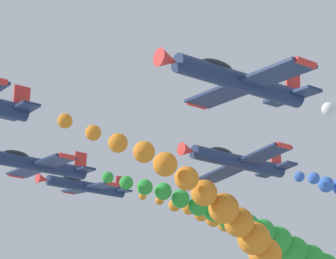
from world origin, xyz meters
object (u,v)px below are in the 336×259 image
Objects in this scene: airplane_right_inner at (34,164)px; airplane_left_inner at (239,81)px; airplane_trailing at (85,186)px; airplane_left_outer at (237,161)px.

airplane_left_inner is at bearing -178.66° from airplane_right_inner.
airplane_left_inner is 1.00× the size of airplane_trailing.
airplane_left_outer is at bearing 179.41° from airplane_trailing.
airplane_right_inner is 18.29m from airplane_trailing.
airplane_right_inner is at bearing 46.64° from airplane_left_outer.
airplane_left_inner is 1.00× the size of airplane_right_inner.
airplane_left_outer is 24.83m from airplane_trailing.
airplane_left_inner is 17.58m from airplane_left_outer.
airplane_left_inner is at bearing 162.84° from airplane_trailing.
airplane_left_inner is 39.88m from airplane_trailing.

